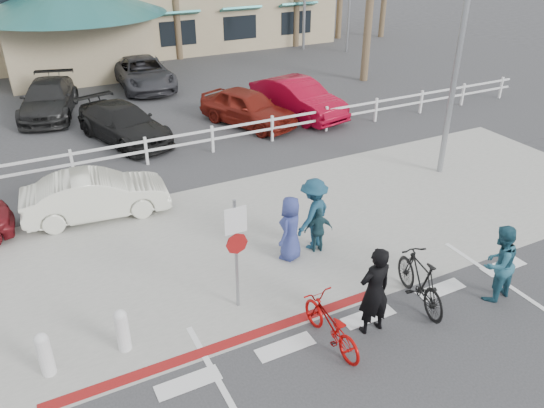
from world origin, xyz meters
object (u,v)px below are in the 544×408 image
sign_post (236,249)px  car_white_sedan (96,195)px  bike_red (331,325)px  bike_black (420,280)px

sign_post → car_white_sedan: bearing=109.0°
bike_red → bike_black: (2.40, 0.21, 0.11)m
bike_red → car_white_sedan: bearing=-69.8°
sign_post → bike_black: sign_post is taller
bike_black → bike_red: bearing=17.7°
bike_red → sign_post: bearing=-61.3°
sign_post → car_white_sedan: 5.82m
bike_red → car_white_sedan: car_white_sedan is taller
bike_black → car_white_sedan: 8.96m
sign_post → bike_red: (1.13, -1.90, -0.97)m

